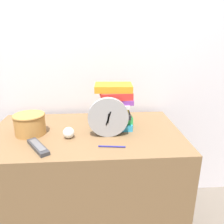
{
  "coord_description": "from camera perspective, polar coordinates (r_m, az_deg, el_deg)",
  "views": [
    {
      "loc": [
        0.08,
        -0.87,
        1.29
      ],
      "look_at": [
        0.16,
        0.32,
        0.88
      ],
      "focal_mm": 35.0,
      "sensor_mm": 36.0,
      "label": 1
    }
  ],
  "objects": [
    {
      "name": "wall_back",
      "position": [
        1.61,
        -7.03,
        15.53
      ],
      "size": [
        6.0,
        0.04,
        2.4
      ],
      "color": "silver",
      "rests_on": "ground_plane"
    },
    {
      "name": "desk",
      "position": [
        1.51,
        -6.47,
        -18.29
      ],
      "size": [
        1.14,
        0.66,
        0.76
      ],
      "color": "brown",
      "rests_on": "ground_plane"
    },
    {
      "name": "desk_clock",
      "position": [
        1.21,
        -1.0,
        -1.44
      ],
      "size": [
        0.23,
        0.03,
        0.23
      ],
      "color": "#99999E",
      "rests_on": "desk"
    },
    {
      "name": "book_stack",
      "position": [
        1.32,
        0.69,
        1.42
      ],
      "size": [
        0.24,
        0.19,
        0.27
      ],
      "color": "#2D9ED1",
      "rests_on": "desk"
    },
    {
      "name": "basket",
      "position": [
        1.34,
        -20.69,
        -2.77
      ],
      "size": [
        0.18,
        0.18,
        0.12
      ],
      "color": "#B27A3D",
      "rests_on": "desk"
    },
    {
      "name": "tv_remote",
      "position": [
        1.17,
        -18.78,
        -8.59
      ],
      "size": [
        0.15,
        0.19,
        0.02
      ],
      "color": "#333338",
      "rests_on": "desk"
    },
    {
      "name": "crumpled_paper_ball",
      "position": [
        1.24,
        -11.27,
        -5.33
      ],
      "size": [
        0.06,
        0.06,
        0.06
      ],
      "color": "white",
      "rests_on": "desk"
    },
    {
      "name": "pen",
      "position": [
        1.13,
        -0.02,
        -9.01
      ],
      "size": [
        0.14,
        0.03,
        0.01
      ],
      "color": "navy",
      "rests_on": "desk"
    }
  ]
}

